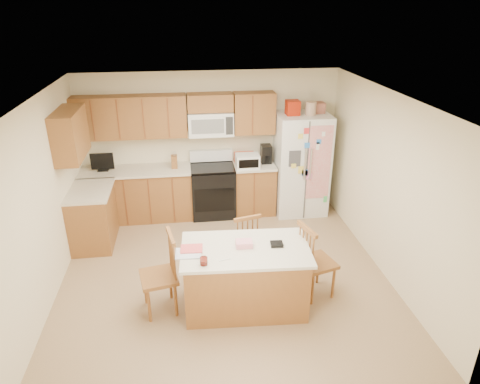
{
  "coord_description": "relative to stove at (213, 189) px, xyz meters",
  "views": [
    {
      "loc": [
        -0.46,
        -5.05,
        3.56
      ],
      "look_at": [
        0.27,
        0.35,
        1.11
      ],
      "focal_mm": 32.0,
      "sensor_mm": 36.0,
      "label": 1
    }
  ],
  "objects": [
    {
      "name": "ground",
      "position": [
        0.0,
        -1.94,
        -0.47
      ],
      "size": [
        4.5,
        4.5,
        0.0
      ],
      "primitive_type": "plane",
      "color": "#91704F",
      "rests_on": "ground"
    },
    {
      "name": "room_shell",
      "position": [
        0.0,
        -1.94,
        0.97
      ],
      "size": [
        4.6,
        4.6,
        2.52
      ],
      "color": "beige",
      "rests_on": "ground"
    },
    {
      "name": "cabinetry",
      "position": [
        -0.98,
        -0.15,
        0.44
      ],
      "size": [
        3.36,
        1.56,
        2.15
      ],
      "color": "#97592A",
      "rests_on": "ground"
    },
    {
      "name": "stove",
      "position": [
        0.0,
        0.0,
        0.0
      ],
      "size": [
        0.76,
        0.65,
        1.13
      ],
      "color": "black",
      "rests_on": "ground"
    },
    {
      "name": "refrigerator",
      "position": [
        1.57,
        -0.06,
        0.45
      ],
      "size": [
        0.9,
        0.79,
        2.04
      ],
      "color": "white",
      "rests_on": "ground"
    },
    {
      "name": "island",
      "position": [
        0.2,
        -2.63,
        -0.05
      ],
      "size": [
        1.64,
        0.99,
        0.93
      ],
      "color": "#97592A",
      "rests_on": "ground"
    },
    {
      "name": "windsor_chair_left",
      "position": [
        -0.84,
        -2.56,
        0.02
      ],
      "size": [
        0.51,
        0.52,
        1.05
      ],
      "color": "#97592A",
      "rests_on": "ground"
    },
    {
      "name": "windsor_chair_back",
      "position": [
        0.29,
        -1.87,
        -0.03
      ],
      "size": [
        0.49,
        0.47,
        0.94
      ],
      "color": "#97592A",
      "rests_on": "ground"
    },
    {
      "name": "windsor_chair_right",
      "position": [
        1.12,
        -2.52,
        0.01
      ],
      "size": [
        0.53,
        0.54,
        1.03
      ],
      "color": "#97592A",
      "rests_on": "ground"
    }
  ]
}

